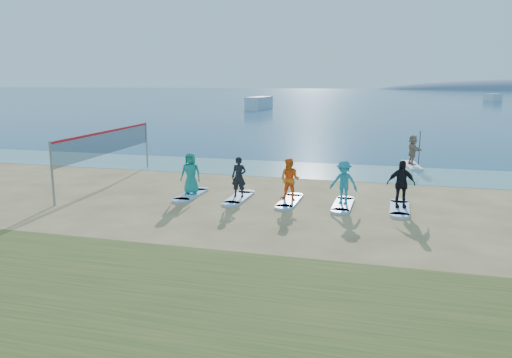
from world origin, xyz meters
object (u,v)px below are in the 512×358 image
(surfboard_2, at_px, (290,201))
(student_2, at_px, (290,179))
(boat_offshore_b, at_px, (492,101))
(surfboard_3, at_px, (343,205))
(volleyball_net, at_px, (107,143))
(paddleboarder, at_px, (413,150))
(student_0, at_px, (191,173))
(surfboard_4, at_px, (400,208))
(surfboard_1, at_px, (239,198))
(student_4, at_px, (401,184))
(boat_offshore_a, at_px, (259,109))
(paddleboard, at_px, (412,165))
(student_3, at_px, (344,182))
(surfboard_0, at_px, (191,195))
(student_1, at_px, (239,177))

(surfboard_2, height_order, student_2, student_2)
(boat_offshore_b, relative_size, surfboard_3, 2.32)
(volleyball_net, relative_size, paddleboarder, 5.47)
(paddleboarder, height_order, student_0, student_0)
(surfboard_3, distance_m, surfboard_4, 2.10)
(surfboard_1, bearing_deg, volleyball_net, 167.98)
(volleyball_net, bearing_deg, student_4, -6.34)
(student_2, distance_m, surfboard_4, 4.30)
(paddleboarder, xyz_separation_m, boat_offshore_a, (-23.63, 53.08, -0.95))
(student_0, bearing_deg, paddleboard, 44.34)
(surfboard_2, bearing_deg, boat_offshore_b, 77.15)
(boat_offshore_a, height_order, surfboard_1, boat_offshore_a)
(student_3, height_order, surfboard_4, student_3)
(surfboard_0, xyz_separation_m, surfboard_3, (6.31, 0.00, 0.00))
(surfboard_0, height_order, surfboard_4, same)
(paddleboarder, distance_m, boat_offshore_b, 102.78)
(boat_offshore_a, bearing_deg, paddleboard, -61.46)
(student_4, bearing_deg, boat_offshore_b, 67.88)
(student_0, height_order, student_2, student_0)
(surfboard_4, distance_m, student_4, 0.93)
(surfboard_2, height_order, student_4, student_4)
(surfboard_0, xyz_separation_m, surfboard_2, (4.21, 0.00, 0.00))
(student_1, bearing_deg, surfboard_1, 0.00)
(volleyball_net, xyz_separation_m, paddleboarder, (13.87, 8.75, -0.96))
(volleyball_net, xyz_separation_m, surfboard_0, (4.80, -1.47, -1.86))
(paddleboard, distance_m, surfboard_3, 10.59)
(student_3, bearing_deg, boat_offshore_a, 119.65)
(paddleboarder, xyz_separation_m, surfboard_4, (-0.66, -10.22, -0.90))
(surfboard_2, bearing_deg, surfboard_0, 180.00)
(surfboard_1, distance_m, student_4, 6.38)
(surfboard_1, bearing_deg, surfboard_3, 0.00)
(boat_offshore_b, height_order, student_4, student_4)
(student_0, xyz_separation_m, surfboard_4, (8.42, 0.00, -0.91))
(boat_offshore_a, height_order, student_0, student_0)
(volleyball_net, xyz_separation_m, paddleboard, (13.87, 8.75, -1.84))
(surfboard_0, relative_size, student_1, 1.34)
(volleyball_net, relative_size, surfboard_2, 4.12)
(surfboard_2, relative_size, student_3, 1.31)
(paddleboard, bearing_deg, paddleboarder, 0.00)
(student_1, bearing_deg, boat_offshore_a, 102.09)
(surfboard_1, bearing_deg, surfboard_4, 0.00)
(student_1, bearing_deg, surfboard_3, -2.66)
(student_1, xyz_separation_m, student_2, (2.10, 0.00, 0.01))
(student_0, bearing_deg, student_1, -4.05)
(boat_offshore_b, relative_size, student_0, 2.94)
(surfboard_0, xyz_separation_m, student_1, (2.10, 0.00, 0.87))
(boat_offshore_a, height_order, student_4, student_4)
(paddleboard, relative_size, surfboard_2, 1.36)
(surfboard_1, distance_m, student_1, 0.87)
(surfboard_4, bearing_deg, boat_offshore_b, 79.23)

